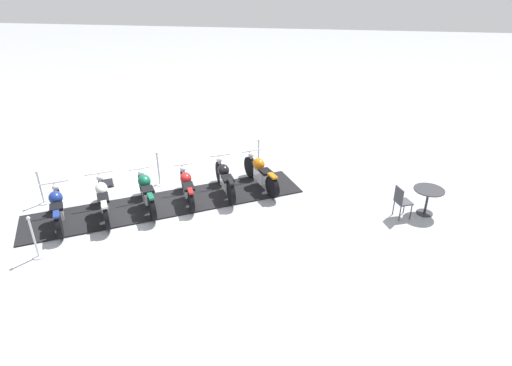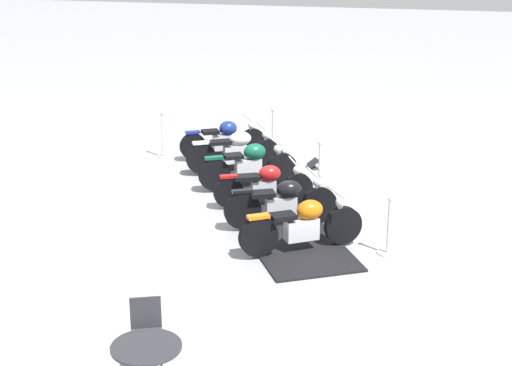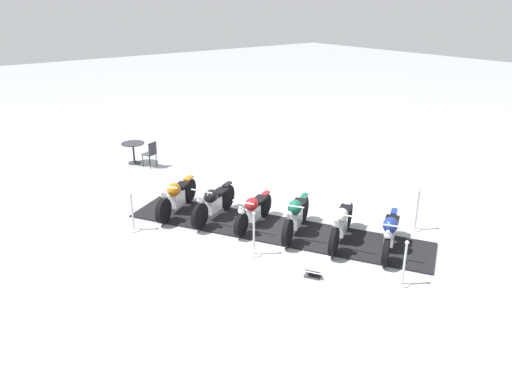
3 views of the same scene
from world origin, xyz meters
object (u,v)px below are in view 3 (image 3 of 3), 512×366
motorcycle_navy (390,233)px  motorcycle_black (213,202)px  stanchion_right_rear (404,269)px  cafe_table (133,148)px  motorcycle_cream (341,223)px  motorcycle_maroon (253,210)px  motorcycle_copper (176,196)px  motorcycle_forest (296,215)px  cafe_chair_near_table (151,153)px  stanchion_left_rear (416,215)px  info_placard (313,274)px  stanchion_right_mid (254,242)px

motorcycle_navy → motorcycle_black: bearing=-91.7°
stanchion_right_rear → cafe_table: size_ratio=1.26×
motorcycle_cream → cafe_table: 9.10m
motorcycle_black → motorcycle_maroon: size_ratio=1.06×
motorcycle_copper → motorcycle_forest: same height
stanchion_right_rear → cafe_chair_near_table: stanchion_right_rear is taller
motorcycle_forest → motorcycle_cream: size_ratio=0.96×
motorcycle_cream → motorcycle_maroon: bearing=-90.4°
stanchion_left_rear → cafe_chair_near_table: bearing=19.8°
motorcycle_maroon → stanchion_right_rear: (-4.20, -0.83, -0.11)m
motorcycle_copper → motorcycle_black: size_ratio=0.98×
stanchion_right_rear → info_placard: size_ratio=2.60×
motorcycle_cream → stanchion_right_rear: motorcycle_cream is taller
motorcycle_navy → cafe_chair_near_table: size_ratio=2.04×
motorcycle_copper → motorcycle_black: bearing=85.7°
stanchion_right_rear → cafe_table: 11.19m
stanchion_right_mid → cafe_chair_near_table: bearing=-7.4°
motorcycle_cream → info_placard: size_ratio=4.97×
motorcycle_copper → cafe_chair_near_table: 4.31m
motorcycle_black → cafe_table: motorcycle_black is taller
motorcycle_black → motorcycle_copper: bearing=-86.5°
stanchion_right_mid → cafe_chair_near_table: size_ratio=1.20×
motorcycle_cream → cafe_chair_near_table: bearing=-112.6°
motorcycle_black → stanchion_right_rear: bearing=78.9°
info_placard → cafe_chair_near_table: 9.00m
stanchion_right_mid → cafe_table: size_ratio=1.34×
motorcycle_copper → cafe_chair_near_table: bearing=-140.9°
stanchion_right_mid → stanchion_right_rear: stanchion_right_mid is taller
motorcycle_maroon → cafe_chair_near_table: bearing=-116.5°
cafe_chair_near_table → stanchion_right_mid: bearing=149.9°
cafe_chair_near_table → stanchion_left_rear: bearing=177.1°
motorcycle_forest → info_placard: (-1.76, 1.07, -0.48)m
motorcycle_maroon → info_placard: bearing=54.2°
motorcycle_maroon → stanchion_left_rear: 4.30m
motorcycle_black → cafe_chair_near_table: bearing=-123.6°
stanchion_left_rear → cafe_table: bearing=20.1°
motorcycle_maroon → cafe_chair_near_table: (6.18, -0.05, 0.05)m
motorcycle_forest → motorcycle_navy: 2.37m
motorcycle_navy → info_placard: 2.32m
cafe_table → info_placard: bearing=178.7°
motorcycle_copper → stanchion_right_rear: 6.56m
motorcycle_forest → stanchion_right_mid: size_ratio=1.72×
motorcycle_navy → stanchion_right_rear: (-1.12, 0.95, -0.12)m
motorcycle_cream → stanchion_right_rear: size_ratio=1.91×
motorcycle_copper → stanchion_right_mid: bearing=60.8°
motorcycle_copper → stanchion_right_mid: 3.27m
motorcycle_cream → cafe_table: motorcycle_cream is taller
stanchion_right_mid → motorcycle_maroon: bearing=-36.7°
motorcycle_copper → stanchion_right_rear: size_ratio=1.86×
stanchion_left_rear → motorcycle_copper: bearing=42.8°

